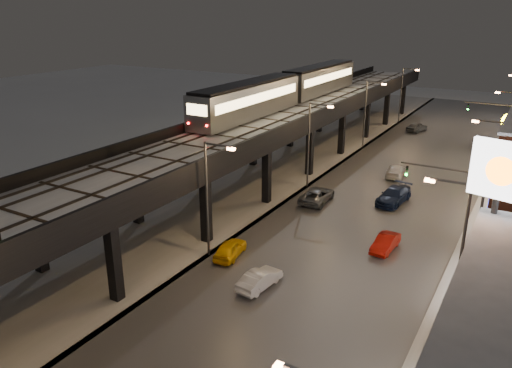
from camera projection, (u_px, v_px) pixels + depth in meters
The scene contains 28 objects.
ground at pixel (82, 354), 27.35m from camera, with size 220.00×220.00×0.00m, color silver.
road_surface at pixel (394, 189), 52.33m from camera, with size 17.00×120.00×0.06m, color #46474D.
sidewalk_right at pixel (498, 206), 47.58m from camera, with size 4.00×120.00×0.14m, color #9FA1A8.
under_viaduct_pavement at pixel (280, 169), 58.73m from camera, with size 11.00×120.00×0.06m, color #9FA1A8.
elevated_viaduct at pixel (268, 128), 54.30m from camera, with size 9.00×100.00×6.30m.
viaduct_trackbed at pixel (268, 121), 54.15m from camera, with size 8.40×100.00×0.32m.
viaduct_parapet_streetside at pixel (305, 121), 51.95m from camera, with size 0.30×100.00×1.10m, color black.
viaduct_parapet_far at pixel (235, 113), 56.07m from camera, with size 0.30×100.00×1.10m, color black.
streetlight_left_1 at pixel (210, 192), 36.41m from camera, with size 2.57×0.28×9.00m.
streetlight_right_1 at pixel (457, 245), 28.29m from camera, with size 2.56×0.28×9.00m.
streetlight_left_2 at pixel (311, 139), 51.09m from camera, with size 2.57×0.28×9.00m.
streetlight_right_2 at pixel (493, 164), 42.97m from camera, with size 2.56×0.28×9.00m.
streetlight_left_3 at pixel (367, 110), 65.78m from camera, with size 2.57×0.28×9.00m.
streetlight_right_3 at pixel (511, 125), 57.65m from camera, with size 2.56×0.28×9.00m.
streetlight_left_4 at pixel (403, 92), 80.46m from camera, with size 2.57×0.28×9.00m.
traffic_light_rig_a at pixel (464, 204), 36.29m from camera, with size 6.10×0.34×7.00m.
traffic_light_rig_b at pixel (504, 125), 60.76m from camera, with size 6.10×0.34×7.00m.
subway_train at pixel (289, 88), 62.64m from camera, with size 3.17×38.63×3.80m.
car_taxi at pixel (230, 249), 37.83m from camera, with size 1.53×3.80×1.29m, color yellow.
car_near_white at pixel (260, 280), 33.62m from camera, with size 1.32×3.79×1.25m, color silver.
car_mid_silver at pixel (317, 196), 48.54m from camera, with size 2.31×5.00×1.39m, color #4E545D.
car_mid_dark at pixel (396, 171), 55.95m from camera, with size 1.81×4.46×1.29m, color silver.
car_far_white at pixel (417, 127), 76.54m from camera, with size 1.70×4.23×1.44m, color #4F5157.
car_onc_silver at pixel (385, 244), 38.83m from camera, with size 1.29×3.70×1.22m, color #950F07.
car_onc_white at pixel (394, 196), 48.31m from camera, with size 2.11×5.20×1.51m, color #0E1834.
car_onc_red at pixel (478, 144), 67.42m from camera, with size 1.57×3.91×1.33m, color silver.
sign_citgo at pixel (496, 202), 22.36m from camera, with size 2.63×0.39×12.50m.
sign_carwash at pixel (497, 231), 29.74m from camera, with size 1.47×0.35×7.65m.
Camera 1 is at (19.65, -14.83, 17.90)m, focal length 35.00 mm.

